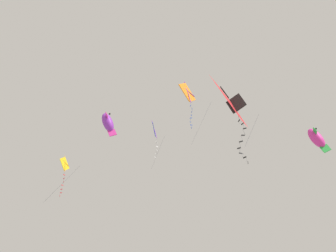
# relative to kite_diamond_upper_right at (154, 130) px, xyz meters

# --- Properties ---
(kite_diamond_upper_right) EXTENTS (1.54, 1.56, 6.01)m
(kite_diamond_upper_right) POSITION_rel_kite_diamond_upper_right_xyz_m (0.00, 0.00, 0.00)
(kite_diamond_upper_right) COLOR blue
(kite_diamond_near_right) EXTENTS (1.91, 2.21, 5.33)m
(kite_diamond_near_right) POSITION_rel_kite_diamond_upper_right_xyz_m (-3.83, -6.38, -5.71)
(kite_diamond_near_right) COLOR yellow
(kite_delta_far_centre) EXTENTS (1.80, 3.46, 5.04)m
(kite_delta_far_centre) POSITION_rel_kite_diamond_upper_right_xyz_m (13.70, -9.26, -11.53)
(kite_delta_far_centre) COLOR red
(kite_diamond_low_drifter) EXTENTS (1.85, 2.44, 7.96)m
(kite_diamond_low_drifter) POSITION_rel_kite_diamond_upper_right_xyz_m (6.35, -3.17, -1.61)
(kite_diamond_low_drifter) COLOR orange
(kite_fish_highest) EXTENTS (1.72, 1.70, 2.49)m
(kite_fish_highest) POSITION_rel_kite_diamond_upper_right_xyz_m (0.13, -5.72, -2.99)
(kite_fish_highest) COLOR purple
(kite_fish_mid_left) EXTENTS (2.58, 1.87, 7.95)m
(kite_fish_mid_left) POSITION_rel_kite_diamond_upper_right_xyz_m (14.42, 0.03, -8.51)
(kite_fish_mid_left) COLOR #DB2D93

